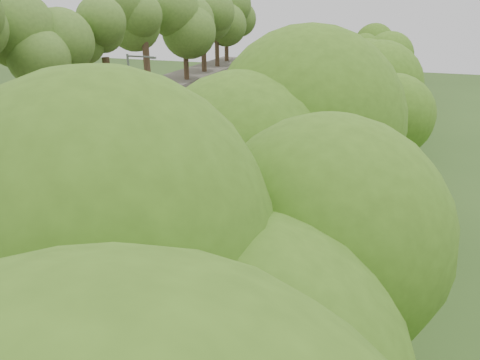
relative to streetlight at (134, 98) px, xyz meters
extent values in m
plane|color=#33511E|center=(10.46, -14.00, -4.64)|extent=(140.00, 140.00, 0.00)
cube|color=black|center=(5.06, 1.00, -4.62)|extent=(11.20, 66.00, 0.04)
cube|color=gray|center=(13.01, 1.00, -4.61)|extent=(4.20, 66.00, 0.05)
cube|color=#A1DF38|center=(10.71, 1.00, -4.34)|extent=(0.42, 66.00, 0.60)
cube|color=#595147|center=(-3.04, 1.00, -2.64)|extent=(5.00, 66.00, 4.00)
cube|color=slate|center=(15.11, 1.00, -3.64)|extent=(0.04, 66.00, 2.00)
cylinder|color=gray|center=(-0.24, 0.00, -0.64)|extent=(0.18, 0.18, 8.00)
cylinder|color=gray|center=(0.87, 0.00, 3.21)|extent=(2.30, 0.13, 0.13)
cube|color=gray|center=(1.95, 0.00, 3.16)|extent=(0.50, 0.22, 0.14)
cylinder|color=gray|center=(11.51, -17.00, -3.04)|extent=(0.09, 0.09, 3.10)
cube|color=white|center=(11.51, -17.03, -2.04)|extent=(0.62, 0.04, 0.62)
cube|color=white|center=(11.51, -17.03, -2.74)|extent=(0.56, 0.04, 0.50)
cylinder|color=#F25C13|center=(14.76, 2.00, -4.17)|extent=(0.52, 0.52, 0.85)
cube|color=gray|center=(14.76, -15.51, -4.24)|extent=(1.22, 1.03, 0.71)
imported|color=white|center=(0.98, -14.07, -3.80)|extent=(2.00, 4.96, 1.60)
imported|color=maroon|center=(1.05, -6.83, -3.85)|extent=(2.56, 5.43, 1.50)
imported|color=black|center=(-0.14, -8.57, -3.78)|extent=(2.56, 5.72, 1.63)
imported|color=gray|center=(1.46, 6.79, -3.85)|extent=(2.17, 4.54, 1.50)
imported|color=#ADAFB4|center=(-0.14, 4.97, -3.92)|extent=(1.57, 4.18, 1.36)
imported|color=black|center=(1.46, 9.60, -3.86)|extent=(2.97, 5.56, 1.49)
imported|color=#9F0B0E|center=(0.41, 16.48, -3.93)|extent=(2.15, 4.70, 1.33)
imported|color=silver|center=(1.46, 18.96, -3.83)|extent=(2.21, 4.67, 1.54)
imported|color=yellow|center=(11.91, -9.42, -3.79)|extent=(0.64, 0.86, 1.60)
imported|color=silver|center=(11.91, -8.73, -3.68)|extent=(0.58, 0.75, 1.83)
imported|color=black|center=(11.91, -13.00, -3.69)|extent=(0.72, 0.90, 1.79)
imported|color=brown|center=(11.91, -4.73, -3.64)|extent=(1.13, 1.41, 1.90)
imported|color=black|center=(13.26, 11.25, -3.79)|extent=(1.02, 0.69, 1.61)
camera|label=1|loc=(18.95, -29.28, 6.99)|focal=32.00mm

